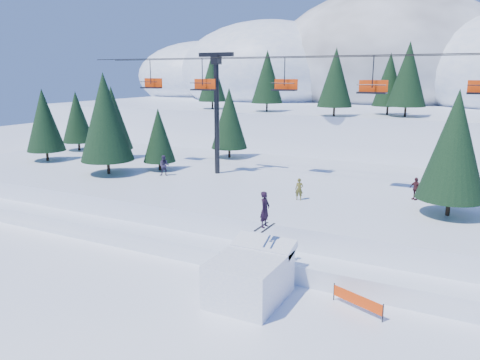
% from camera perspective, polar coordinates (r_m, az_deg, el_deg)
% --- Properties ---
extents(ground, '(160.00, 160.00, 0.00)m').
position_cam_1_polar(ground, '(23.08, -5.68, -15.90)').
color(ground, white).
rests_on(ground, ground).
extents(mid_shelf, '(70.00, 22.00, 2.50)m').
position_cam_1_polar(mid_shelf, '(37.93, 9.13, -2.31)').
color(mid_shelf, white).
rests_on(mid_shelf, ground).
extents(berm, '(70.00, 6.00, 1.10)m').
position_cam_1_polar(berm, '(29.24, 2.88, -8.25)').
color(berm, white).
rests_on(berm, ground).
extents(mountain_ridge, '(119.00, 61.09, 26.46)m').
position_cam_1_polar(mountain_ridge, '(91.68, 17.32, 11.43)').
color(mountain_ridge, white).
rests_on(mountain_ridge, ground).
extents(jump_kicker, '(3.29, 4.48, 5.24)m').
position_cam_1_polar(jump_kicker, '(23.82, 1.27, -11.54)').
color(jump_kicker, white).
rests_on(jump_kicker, ground).
extents(chairlift, '(46.00, 3.21, 10.28)m').
position_cam_1_polar(chairlift, '(36.26, 12.08, 9.82)').
color(chairlift, black).
rests_on(chairlift, mid_shelf).
extents(conifer_stand, '(61.80, 17.32, 10.10)m').
position_cam_1_polar(conifer_stand, '(36.05, 17.17, 5.90)').
color(conifer_stand, black).
rests_on(conifer_stand, mid_shelf).
extents(distant_skiers, '(31.24, 7.32, 1.77)m').
position_cam_1_polar(distant_skiers, '(35.52, 9.45, 0.08)').
color(distant_skiers, '#233D40').
rests_on(distant_skiers, mid_shelf).
extents(banner_near, '(2.64, 1.15, 0.90)m').
position_cam_1_polar(banner_near, '(23.66, 14.12, -14.02)').
color(banner_near, black).
rests_on(banner_near, ground).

